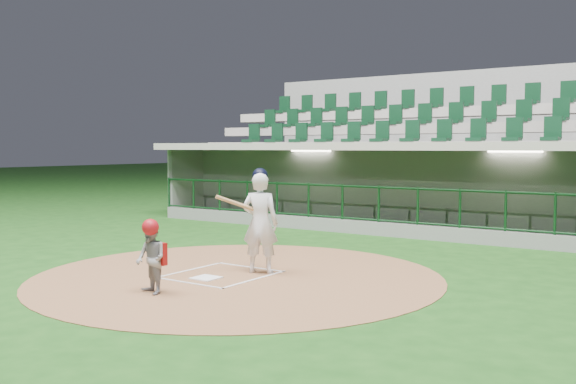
% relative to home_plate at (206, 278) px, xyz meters
% --- Properties ---
extents(ground, '(120.00, 120.00, 0.00)m').
position_rel_home_plate_xyz_m(ground, '(0.00, 0.70, -0.02)').
color(ground, '#164112').
rests_on(ground, ground).
extents(dirt_circle, '(7.20, 7.20, 0.01)m').
position_rel_home_plate_xyz_m(dirt_circle, '(0.30, 0.50, -0.02)').
color(dirt_circle, brown).
rests_on(dirt_circle, ground).
extents(home_plate, '(0.43, 0.43, 0.02)m').
position_rel_home_plate_xyz_m(home_plate, '(0.00, 0.00, 0.00)').
color(home_plate, white).
rests_on(home_plate, dirt_circle).
extents(batter_box_chalk, '(1.55, 1.80, 0.01)m').
position_rel_home_plate_xyz_m(batter_box_chalk, '(0.00, 0.40, -0.00)').
color(batter_box_chalk, white).
rests_on(batter_box_chalk, ground).
extents(dugout_structure, '(16.40, 3.70, 3.00)m').
position_rel_home_plate_xyz_m(dugout_structure, '(0.18, 8.54, 0.94)').
color(dugout_structure, gray).
rests_on(dugout_structure, ground).
extents(seating_deck, '(17.00, 6.72, 5.15)m').
position_rel_home_plate_xyz_m(seating_deck, '(0.00, 11.61, 1.40)').
color(seating_deck, slate).
rests_on(seating_deck, ground).
extents(batter, '(0.93, 0.96, 1.90)m').
position_rel_home_plate_xyz_m(batter, '(0.47, 0.94, 0.93)').
color(batter, white).
rests_on(batter, dirt_circle).
extents(catcher, '(0.63, 0.56, 1.17)m').
position_rel_home_plate_xyz_m(catcher, '(0.07, -1.34, 0.57)').
color(catcher, gray).
rests_on(catcher, dirt_circle).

